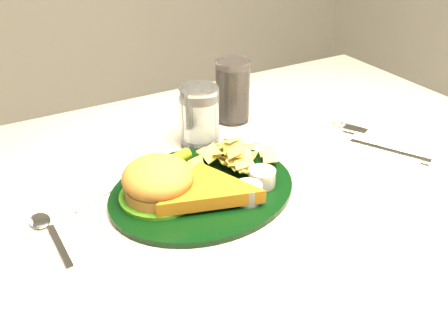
# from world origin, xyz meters

# --- Properties ---
(dinner_plate) EXTENTS (0.33, 0.29, 0.07)m
(dinner_plate) POSITION_xyz_m (-0.04, -0.00, 0.78)
(dinner_plate) COLOR black
(dinner_plate) RESTS_ON table
(water_glass) EXTENTS (0.09, 0.09, 0.11)m
(water_glass) POSITION_xyz_m (0.03, 0.14, 0.80)
(water_glass) COLOR silver
(water_glass) RESTS_ON table
(cola_glass) EXTENTS (0.08, 0.08, 0.12)m
(cola_glass) POSITION_xyz_m (0.13, 0.20, 0.81)
(cola_glass) COLOR black
(cola_glass) RESTS_ON table
(fork_napkin) EXTENTS (0.21, 0.23, 0.01)m
(fork_napkin) POSITION_xyz_m (0.30, -0.05, 0.76)
(fork_napkin) COLOR white
(fork_napkin) RESTS_ON table
(spoon) EXTENTS (0.04, 0.14, 0.01)m
(spoon) POSITION_xyz_m (-0.26, -0.02, 0.75)
(spoon) COLOR silver
(spoon) RESTS_ON table
(ramekin) EXTENTS (0.05, 0.05, 0.03)m
(ramekin) POSITION_xyz_m (-0.31, 0.08, 0.77)
(ramekin) COLOR silver
(ramekin) RESTS_ON table
(wrapped_straw) EXTENTS (0.24, 0.17, 0.01)m
(wrapped_straw) POSITION_xyz_m (-0.12, 0.09, 0.75)
(wrapped_straw) COLOR white
(wrapped_straw) RESTS_ON table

